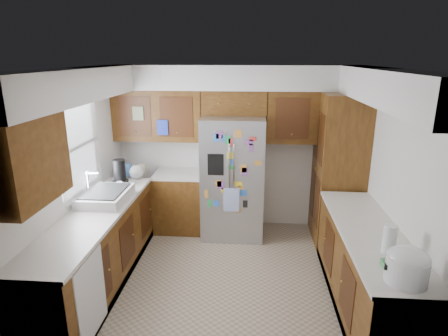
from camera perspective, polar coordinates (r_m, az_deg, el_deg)
The scene contains 12 objects.
floor at distance 4.83m, azimuth 0.49°, elevation -16.17°, with size 3.60×3.60×0.00m, color tan.
room_shell at distance 4.50m, azimuth -0.47°, elevation 6.46°, with size 3.64×3.24×2.52m.
left_counter_run at distance 4.91m, azimuth -15.80°, elevation -10.52°, with size 1.36×3.20×0.92m.
right_counter_run at distance 4.37m, azimuth 20.76°, elevation -14.76°, with size 0.63×2.25×0.92m.
pantry at distance 5.56m, azimuth 17.01°, elevation -0.20°, with size 0.60×0.90×2.15m, color #43240D.
fridge at distance 5.53m, azimuth 1.39°, elevation -1.42°, with size 0.90×0.79×1.80m.
bridge_cabinet at distance 5.52m, azimuth 1.60°, elevation 9.98°, with size 0.96×0.34×0.35m, color #43240D.
fridge_top_items at distance 5.46m, azimuth 0.83°, elevation 13.16°, with size 0.74×0.33×0.29m.
sink_assembly at distance 4.80m, azimuth -17.60°, elevation -4.05°, with size 0.52×0.70×0.37m.
left_counter_clutter at distance 5.41m, azimuth -14.62°, elevation -0.74°, with size 0.37×0.81×0.38m.
rice_cooker at distance 3.32m, azimuth 26.18°, elevation -13.11°, with size 0.33×0.32×0.29m.
paper_towel at distance 3.71m, azimuth 23.91°, elevation -9.88°, with size 0.12×0.12×0.27m, color white.
Camera 1 is at (0.28, -4.04, 2.63)m, focal length 30.00 mm.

